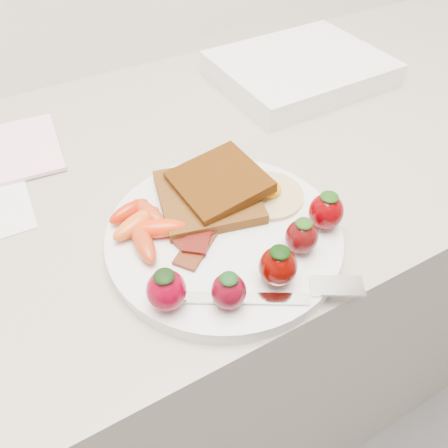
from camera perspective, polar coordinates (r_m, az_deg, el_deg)
counter at (r=0.97m, az=-3.68°, el=-13.20°), size 2.00×0.60×0.90m
plate at (r=0.50m, az=0.00°, el=-1.50°), size 0.27×0.27×0.02m
toast_lower at (r=0.53m, az=-2.11°, el=3.62°), size 0.14×0.14×0.01m
toast_upper at (r=0.53m, az=-0.65°, el=5.52°), size 0.11×0.11×0.02m
fried_egg at (r=0.54m, az=5.81°, el=3.98°), size 0.11×0.11×0.02m
bacon_strips at (r=0.50m, az=-2.19°, el=-0.18°), size 0.12×0.11×0.01m
baby_carrots at (r=0.50m, az=-10.37°, el=-0.07°), size 0.09×0.10×0.02m
strawberries at (r=0.45m, az=5.24°, el=-4.12°), size 0.24×0.08×0.05m
fork at (r=0.44m, az=8.28°, el=-8.83°), size 0.18×0.09×0.00m
notepad at (r=0.70m, az=-24.85°, el=8.98°), size 0.11×0.16×0.01m
appliance at (r=0.82m, az=9.89°, el=19.31°), size 0.28×0.23×0.04m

